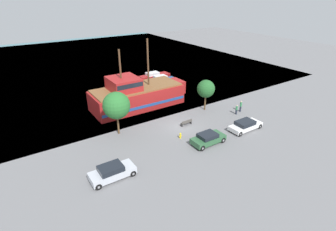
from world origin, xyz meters
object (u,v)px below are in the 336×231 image
object	(u,v)px
pirate_ship	(137,95)
pedestrian_walking_near	(241,106)
moored_boat_outer	(162,81)
fire_hydrant	(180,135)
pedestrian_walking_far	(237,110)
bench_promenade_east	(186,122)
parked_car_curb_mid	(245,125)
parked_car_curb_front	(112,172)
parked_car_curb_rear	(208,138)
moored_boat_dockside	(154,76)

from	to	relation	value
pirate_ship	pedestrian_walking_near	bearing A→B (deg)	-40.72
moored_boat_outer	fire_hydrant	xyz separation A→B (m)	(-9.74, -19.86, -0.22)
fire_hydrant	pedestrian_walking_far	size ratio (longest dim) A/B	0.50
bench_promenade_east	parked_car_curb_mid	bearing A→B (deg)	-42.61
pirate_ship	pedestrian_walking_far	xyz separation A→B (m)	(11.31, -11.17, -1.23)
parked_car_curb_front	bench_promenade_east	distance (m)	14.18
parked_car_curb_mid	parked_car_curb_rear	size ratio (longest dim) A/B	1.11
bench_promenade_east	pirate_ship	bearing A→B (deg)	105.19
pirate_ship	moored_boat_outer	bearing A→B (deg)	38.16
parked_car_curb_front	pedestrian_walking_near	bearing A→B (deg)	10.15
moored_boat_outer	bench_promenade_east	world-z (taller)	moored_boat_outer
moored_boat_dockside	pedestrian_walking_near	bearing A→B (deg)	-82.86
parked_car_curb_rear	pedestrian_walking_near	distance (m)	11.52
pirate_ship	fire_hydrant	size ratio (longest dim) A/B	20.83
pedestrian_walking_far	fire_hydrant	bearing A→B (deg)	-174.27
moored_boat_dockside	bench_promenade_east	xyz separation A→B (m)	(-7.16, -20.91, -0.17)
pedestrian_walking_near	pedestrian_walking_far	distance (m)	1.33
moored_boat_dockside	fire_hydrant	size ratio (longest dim) A/B	8.75
moored_boat_outer	fire_hydrant	bearing A→B (deg)	-116.12
bench_promenade_east	pedestrian_walking_far	distance (m)	8.72
pirate_ship	parked_car_curb_rear	world-z (taller)	pirate_ship
parked_car_curb_front	pedestrian_walking_far	size ratio (longest dim) A/B	3.01
parked_car_curb_front	moored_boat_outer	bearing A→B (deg)	48.16
parked_car_curb_front	pedestrian_walking_near	distance (m)	23.50
pirate_ship	bench_promenade_east	distance (m)	10.37
parked_car_curb_rear	parked_car_curb_mid	bearing A→B (deg)	-0.56
pedestrian_walking_far	parked_car_curb_mid	bearing A→B (deg)	-123.08
moored_boat_outer	pedestrian_walking_near	bearing A→B (deg)	-80.75
parked_car_curb_rear	bench_promenade_east	bearing A→B (deg)	82.19
parked_car_curb_mid	fire_hydrant	size ratio (longest dim) A/B	6.33
moored_boat_dockside	bench_promenade_east	size ratio (longest dim) A/B	3.87
moored_boat_dockside	parked_car_curb_mid	bearing A→B (deg)	-92.70
pirate_ship	moored_boat_dockside	world-z (taller)	pirate_ship
fire_hydrant	moored_boat_dockside	bearing A→B (deg)	66.83
moored_boat_outer	pedestrian_walking_far	bearing A→B (deg)	-84.76
parked_car_curb_rear	moored_boat_outer	bearing A→B (deg)	71.47
moored_boat_dockside	parked_car_curb_mid	xyz separation A→B (m)	(-1.24, -26.35, 0.06)
moored_boat_outer	fire_hydrant	size ratio (longest dim) A/B	7.94
moored_boat_outer	bench_promenade_east	distance (m)	18.74
moored_boat_dockside	parked_car_curb_mid	size ratio (longest dim) A/B	1.38
parked_car_curb_mid	pedestrian_walking_near	xyz separation A→B (m)	(3.98, 4.50, 0.25)
parked_car_curb_front	parked_car_curb_mid	xyz separation A→B (m)	(19.15, -0.36, -0.07)
moored_boat_outer	parked_car_curb_rear	size ratio (longest dim) A/B	1.39
parked_car_curb_mid	moored_boat_outer	bearing A→B (deg)	87.52
pirate_ship	bench_promenade_east	bearing A→B (deg)	-74.81
pedestrian_walking_far	bench_promenade_east	bearing A→B (deg)	171.54
parked_car_curb_front	parked_car_curb_rear	bearing A→B (deg)	-1.37
pirate_ship	parked_car_curb_front	distance (m)	18.36
parked_car_curb_front	parked_car_curb_rear	world-z (taller)	parked_car_curb_front
fire_hydrant	pedestrian_walking_near	size ratio (longest dim) A/B	0.42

